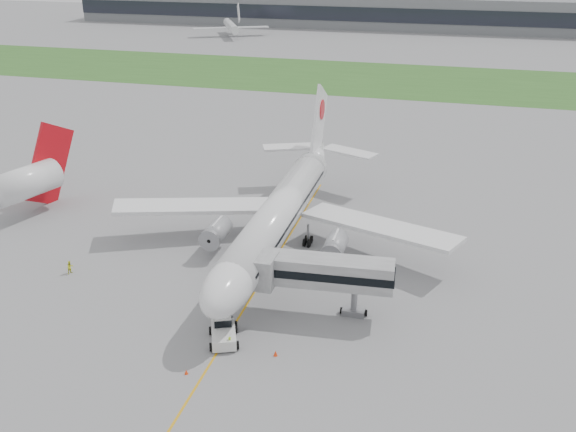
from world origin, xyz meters
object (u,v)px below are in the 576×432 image
(jet_bridge, at_px, (317,272))
(neighbor_aircraft, at_px, (29,180))
(airliner, at_px, (281,211))
(pushback_tug, at_px, (223,331))
(ground_crew_near, at_px, (230,344))

(jet_bridge, height_order, neighbor_aircraft, neighbor_aircraft)
(airliner, distance_m, jet_bridge, 16.91)
(jet_bridge, distance_m, neighbor_aircraft, 50.87)
(pushback_tug, distance_m, ground_crew_near, 2.21)
(airliner, relative_size, pushback_tug, 10.61)
(ground_crew_near, distance_m, neighbor_aircraft, 48.66)
(pushback_tug, bearing_deg, ground_crew_near, -74.89)
(jet_bridge, xyz_separation_m, ground_crew_near, (-7.06, -9.17, -4.50))
(airliner, xyz_separation_m, jet_bridge, (8.25, -14.75, -0.29))
(jet_bridge, relative_size, neighbor_aircraft, 0.92)
(pushback_tug, relative_size, neighbor_aircraft, 0.30)
(airliner, bearing_deg, jet_bridge, -60.78)
(airliner, height_order, jet_bridge, airliner)
(jet_bridge, distance_m, ground_crew_near, 12.42)
(jet_bridge, bearing_deg, neighbor_aircraft, 156.71)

